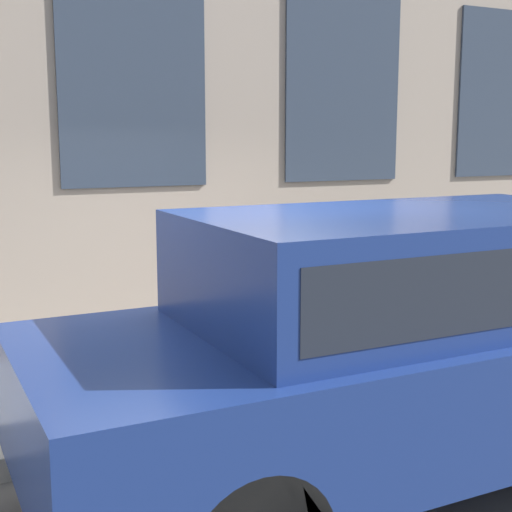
# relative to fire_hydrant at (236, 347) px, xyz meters

# --- Properties ---
(ground_plane) EXTENTS (80.00, 80.00, 0.00)m
(ground_plane) POSITION_rel_fire_hydrant_xyz_m (-0.49, 0.28, -0.58)
(ground_plane) COLOR #514F4C
(sidewalk) EXTENTS (2.35, 60.00, 0.18)m
(sidewalk) POSITION_rel_fire_hydrant_xyz_m (0.69, 0.28, -0.50)
(sidewalk) COLOR gray
(sidewalk) RESTS_ON ground_plane
(fire_hydrant) EXTENTS (0.36, 0.47, 0.79)m
(fire_hydrant) POSITION_rel_fire_hydrant_xyz_m (0.00, 0.00, 0.00)
(fire_hydrant) COLOR red
(fire_hydrant) RESTS_ON sidewalk
(person) EXTENTS (0.34, 0.22, 1.40)m
(person) POSITION_rel_fire_hydrant_xyz_m (0.37, -0.58, 0.44)
(person) COLOR navy
(person) RESTS_ON sidewalk
(parked_truck_navy_near) EXTENTS (1.99, 5.05, 1.89)m
(parked_truck_navy_near) POSITION_rel_fire_hydrant_xyz_m (-1.67, -0.54, 0.51)
(parked_truck_navy_near) COLOR black
(parked_truck_navy_near) RESTS_ON ground_plane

